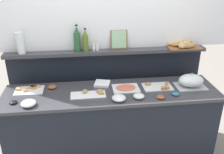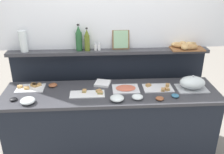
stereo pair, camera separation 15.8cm
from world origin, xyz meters
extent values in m
plane|color=gray|center=(0.00, 0.60, 0.00)|extent=(12.00, 12.00, 0.00)
cube|color=black|center=(0.00, 0.00, 0.44)|extent=(2.36, 0.59, 0.88)
cube|color=#38383D|center=(0.00, 0.00, 0.90)|extent=(2.40, 0.63, 0.03)
cube|color=black|center=(0.00, 0.50, 0.61)|extent=(2.43, 0.08, 1.23)
cube|color=#38383D|center=(0.00, 0.45, 1.25)|extent=(2.43, 0.22, 0.04)
cube|color=silver|center=(0.54, 0.04, 0.92)|extent=(0.33, 0.22, 0.01)
cube|color=#AD7A47|center=(0.58, -0.03, 0.93)|extent=(0.06, 0.07, 0.01)
cube|color=#E5C666|center=(0.58, -0.03, 0.94)|extent=(0.06, 0.07, 0.01)
cube|color=#AD7A47|center=(0.58, -0.03, 0.95)|extent=(0.06, 0.07, 0.01)
cube|color=#AD7A47|center=(0.62, -0.02, 0.93)|extent=(0.06, 0.07, 0.01)
cube|color=#E5C666|center=(0.62, -0.02, 0.94)|extent=(0.06, 0.07, 0.01)
cube|color=#AD7A47|center=(0.62, -0.02, 0.95)|extent=(0.06, 0.07, 0.01)
cube|color=#AD7A47|center=(0.66, 0.08, 0.93)|extent=(0.06, 0.07, 0.01)
cube|color=#E5C666|center=(0.66, 0.08, 0.94)|extent=(0.06, 0.07, 0.01)
cube|color=#AD7A47|center=(0.66, 0.08, 0.95)|extent=(0.06, 0.07, 0.01)
cube|color=#AD7A47|center=(0.44, 0.09, 0.93)|extent=(0.07, 0.06, 0.01)
cube|color=#E5C666|center=(0.44, 0.09, 0.94)|extent=(0.07, 0.06, 0.01)
cube|color=#AD7A47|center=(0.44, 0.09, 0.95)|extent=(0.07, 0.06, 0.01)
cube|color=white|center=(-0.26, -0.06, 0.92)|extent=(0.38, 0.17, 0.01)
cube|color=#B7844C|center=(-0.14, -0.02, 0.93)|extent=(0.07, 0.06, 0.01)
cube|color=#66994C|center=(-0.14, -0.02, 0.94)|extent=(0.07, 0.06, 0.01)
cube|color=#B7844C|center=(-0.14, -0.02, 0.95)|extent=(0.07, 0.06, 0.01)
cube|color=#B7844C|center=(-0.12, -0.06, 0.93)|extent=(0.06, 0.05, 0.01)
cube|color=#66994C|center=(-0.12, -0.06, 0.94)|extent=(0.06, 0.05, 0.01)
cube|color=#B7844C|center=(-0.12, -0.06, 0.95)|extent=(0.06, 0.05, 0.01)
cube|color=#B7844C|center=(-0.29, -0.01, 0.93)|extent=(0.05, 0.06, 0.01)
cube|color=#66994C|center=(-0.29, -0.01, 0.94)|extent=(0.05, 0.06, 0.01)
cube|color=#B7844C|center=(-0.29, -0.01, 0.95)|extent=(0.05, 0.06, 0.01)
cube|color=white|center=(-0.91, 0.13, 0.92)|extent=(0.31, 0.21, 0.01)
cube|color=#B7844C|center=(-0.83, 0.18, 0.93)|extent=(0.07, 0.07, 0.01)
cube|color=#E5C666|center=(-0.83, 0.18, 0.94)|extent=(0.07, 0.07, 0.01)
cube|color=#B7844C|center=(-0.83, 0.18, 0.95)|extent=(0.07, 0.07, 0.01)
cube|color=#B7844C|center=(-0.90, 0.19, 0.93)|extent=(0.05, 0.06, 0.01)
cube|color=#E5C666|center=(-0.90, 0.19, 0.94)|extent=(0.05, 0.06, 0.01)
cube|color=#B7844C|center=(-0.90, 0.19, 0.95)|extent=(0.05, 0.06, 0.01)
cube|color=#B7844C|center=(-1.03, 0.14, 0.93)|extent=(0.06, 0.05, 0.01)
cube|color=#E5C666|center=(-1.03, 0.14, 0.94)|extent=(0.06, 0.05, 0.01)
cube|color=#B7844C|center=(-1.03, 0.14, 0.95)|extent=(0.06, 0.05, 0.01)
cube|color=#B7844C|center=(-0.95, 0.10, 0.93)|extent=(0.06, 0.05, 0.01)
cube|color=#E5C666|center=(-0.95, 0.10, 0.94)|extent=(0.06, 0.05, 0.01)
cube|color=#B7844C|center=(-0.95, 0.10, 0.95)|extent=(0.06, 0.05, 0.01)
cube|color=#B7844C|center=(-0.88, 0.18, 0.93)|extent=(0.06, 0.07, 0.01)
cube|color=#E5C666|center=(-0.88, 0.18, 0.94)|extent=(0.06, 0.07, 0.01)
cube|color=#B7844C|center=(-0.88, 0.18, 0.95)|extent=(0.06, 0.07, 0.01)
cube|color=#B7844C|center=(-0.86, 0.16, 0.93)|extent=(0.05, 0.06, 0.01)
cube|color=#E5C666|center=(-0.86, 0.16, 0.94)|extent=(0.05, 0.06, 0.01)
cube|color=#B7844C|center=(-0.86, 0.16, 0.95)|extent=(0.05, 0.06, 0.01)
cube|color=silver|center=(0.17, 0.05, 0.92)|extent=(0.30, 0.23, 0.01)
ellipsoid|color=#D1664C|center=(0.17, 0.05, 0.94)|extent=(0.23, 0.16, 0.01)
cube|color=#B7BABF|center=(0.92, 0.01, 0.93)|extent=(0.34, 0.24, 0.01)
ellipsoid|color=silver|center=(0.92, 0.01, 1.00)|extent=(0.29, 0.23, 0.14)
sphere|color=#B7BABF|center=(0.92, 0.01, 1.08)|extent=(0.02, 0.02, 0.02)
ellipsoid|color=silver|center=(0.27, -0.18, 0.94)|extent=(0.12, 0.12, 0.05)
ellipsoid|color=#E5CC66|center=(0.27, -0.18, 0.93)|extent=(0.09, 0.09, 0.03)
ellipsoid|color=silver|center=(-0.86, -0.20, 0.95)|extent=(0.15, 0.15, 0.06)
ellipsoid|color=white|center=(-0.86, -0.20, 0.94)|extent=(0.12, 0.12, 0.04)
ellipsoid|color=silver|center=(0.05, -0.20, 0.95)|extent=(0.15, 0.15, 0.06)
ellipsoid|color=#599959|center=(0.05, -0.20, 0.94)|extent=(0.12, 0.12, 0.04)
ellipsoid|color=teal|center=(0.68, -0.16, 0.93)|extent=(0.08, 0.08, 0.03)
ellipsoid|color=brown|center=(-0.67, 0.17, 0.94)|extent=(0.10, 0.10, 0.03)
ellipsoid|color=brown|center=(0.50, -0.21, 0.93)|extent=(0.09, 0.09, 0.03)
ellipsoid|color=black|center=(-1.03, -0.14, 0.93)|extent=(0.08, 0.08, 0.03)
cube|color=white|center=(-0.09, 0.19, 0.93)|extent=(0.21, 0.21, 0.03)
cylinder|color=#56661E|center=(-0.26, 0.41, 1.36)|extent=(0.06, 0.06, 0.19)
cone|color=#56661E|center=(-0.26, 0.41, 1.49)|extent=(0.05, 0.05, 0.07)
cylinder|color=black|center=(-0.26, 0.41, 1.54)|extent=(0.03, 0.03, 0.02)
cylinder|color=#23562D|center=(-0.36, 0.42, 1.38)|extent=(0.08, 0.08, 0.22)
cone|color=#23562D|center=(-0.36, 0.42, 1.53)|extent=(0.06, 0.06, 0.08)
cylinder|color=black|center=(-0.36, 0.42, 1.58)|extent=(0.03, 0.03, 0.02)
cylinder|color=white|center=(-0.16, 0.42, 1.30)|extent=(0.03, 0.03, 0.08)
cylinder|color=#B7BABF|center=(-0.16, 0.42, 1.35)|extent=(0.03, 0.03, 0.01)
cylinder|color=white|center=(-0.12, 0.42, 1.30)|extent=(0.03, 0.03, 0.08)
cylinder|color=#B7BABF|center=(-0.12, 0.42, 1.35)|extent=(0.03, 0.03, 0.01)
cube|color=brown|center=(0.95, 0.42, 1.27)|extent=(0.40, 0.26, 0.02)
ellipsoid|color=tan|center=(0.91, 0.34, 1.32)|extent=(0.16, 0.18, 0.07)
ellipsoid|color=#AD7A47|center=(0.91, 0.46, 1.31)|extent=(0.15, 0.16, 0.06)
ellipsoid|color=#B7844C|center=(0.83, 0.42, 1.31)|extent=(0.15, 0.15, 0.06)
ellipsoid|color=tan|center=(0.98, 0.41, 1.32)|extent=(0.14, 0.15, 0.07)
ellipsoid|color=tan|center=(1.05, 0.50, 1.31)|extent=(0.17, 0.12, 0.06)
ellipsoid|color=tan|center=(0.84, 0.45, 1.31)|extent=(0.16, 0.10, 0.06)
ellipsoid|color=#AD7A47|center=(0.95, 0.33, 1.31)|extent=(0.13, 0.11, 0.06)
ellipsoid|color=tan|center=(0.92, 0.47, 1.31)|extent=(0.13, 0.15, 0.06)
ellipsoid|color=#B7844C|center=(1.00, 0.34, 1.31)|extent=(0.17, 0.13, 0.06)
cube|color=brown|center=(0.14, 0.46, 1.39)|extent=(0.21, 0.07, 0.24)
cube|color=#8CB78C|center=(0.14, 0.45, 1.39)|extent=(0.18, 0.05, 0.21)
cylinder|color=silver|center=(-1.00, 0.42, 1.39)|extent=(0.09, 0.09, 0.25)
camera|label=1|loc=(-0.30, -2.46, 2.23)|focal=40.36mm
camera|label=2|loc=(-0.14, -2.48, 2.23)|focal=40.36mm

